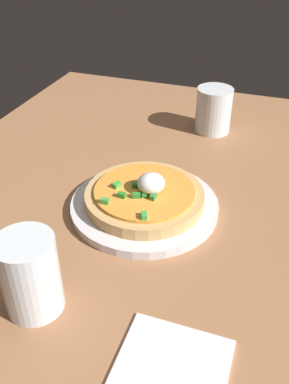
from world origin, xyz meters
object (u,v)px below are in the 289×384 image
object	(u,v)px
pizza	(145,195)
cup_near	(213,112)
plate	(145,205)
napkin	(171,371)
cup_far	(31,277)

from	to	relation	value
pizza	cup_near	world-z (taller)	cup_near
plate	napkin	bearing A→B (deg)	-155.19
cup_far	napkin	bearing A→B (deg)	-100.16
cup_near	napkin	world-z (taller)	cup_near
cup_far	cup_near	bearing A→B (deg)	-10.94
pizza	cup_near	xyz separation A→B (cm)	(32.30, -4.43, 1.43)
plate	pizza	bearing A→B (deg)	-110.61
plate	cup_far	xyz separation A→B (cm)	(-23.55, 6.30, 4.25)
plate	cup_near	distance (cm)	32.78
napkin	cup_near	bearing A→B (deg)	7.65
plate	napkin	distance (cm)	29.65
plate	cup_far	world-z (taller)	cup_far
plate	pizza	world-z (taller)	pizza
plate	cup_far	size ratio (longest dim) A/B	2.27
pizza	cup_near	distance (cm)	32.63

